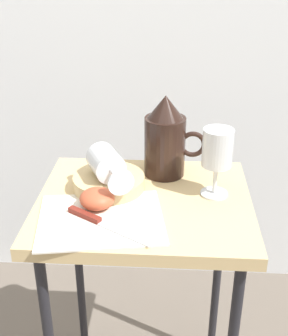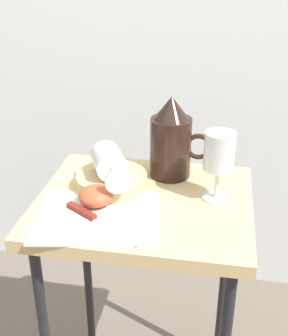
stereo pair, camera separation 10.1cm
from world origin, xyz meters
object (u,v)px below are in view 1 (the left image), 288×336
(table, at_px, (144,229))
(wine_glass_upright, at_px, (217,152))
(pitcher, at_px, (165,143))
(knife, at_px, (96,220))
(wine_glass_tipped_near, at_px, (106,164))
(apple_half_left, at_px, (97,199))
(basket_tray, at_px, (109,183))

(table, distance_m, wine_glass_upright, 0.25)
(table, height_order, pitcher, pitcher)
(pitcher, distance_m, knife, 0.29)
(table, xyz_separation_m, pitcher, (0.04, 0.13, 0.17))
(table, relative_size, wine_glass_upright, 4.17)
(wine_glass_tipped_near, relative_size, apple_half_left, 2.10)
(pitcher, bearing_deg, wine_glass_upright, -40.43)
(apple_half_left, distance_m, knife, 0.06)
(table, distance_m, apple_half_left, 0.15)
(pitcher, bearing_deg, wine_glass_tipped_near, -143.72)
(wine_glass_tipped_near, xyz_separation_m, knife, (-0.00, -0.14, -0.06))
(knife, bearing_deg, apple_half_left, 96.48)
(table, bearing_deg, basket_tray, 154.24)
(wine_glass_upright, bearing_deg, knife, -151.22)
(wine_glass_upright, bearing_deg, table, -168.87)
(basket_tray, distance_m, knife, 0.15)
(basket_tray, height_order, wine_glass_upright, wine_glass_upright)
(wine_glass_tipped_near, height_order, knife, wine_glass_tipped_near)
(pitcher, bearing_deg, basket_tray, -145.18)
(pitcher, height_order, wine_glass_tipped_near, pitcher)
(apple_half_left, bearing_deg, knife, -83.52)
(wine_glass_tipped_near, bearing_deg, wine_glass_upright, -0.51)
(pitcher, height_order, wine_glass_upright, pitcher)
(table, xyz_separation_m, knife, (-0.09, -0.11, 0.09))
(table, height_order, basket_tray, basket_tray)
(table, distance_m, basket_tray, 0.14)
(apple_half_left, xyz_separation_m, knife, (0.01, -0.06, -0.02))
(wine_glass_upright, height_order, apple_half_left, wine_glass_upright)
(table, relative_size, apple_half_left, 8.76)
(wine_glass_tipped_near, xyz_separation_m, apple_half_left, (-0.01, -0.08, -0.05))
(pitcher, relative_size, apple_half_left, 2.66)
(table, bearing_deg, apple_half_left, -154.59)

